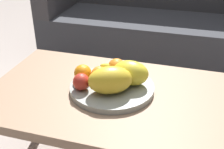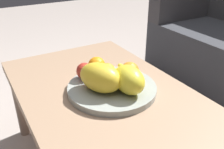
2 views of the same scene
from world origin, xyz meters
TOP-DOWN VIEW (x-y plane):
  - coffee_table at (0.00, 0.00)m, footprint 1.08×0.63m
  - fruit_bowl at (-0.02, 0.02)m, footprint 0.36×0.36m
  - melon_large_front at (-0.01, -0.03)m, footprint 0.21×0.18m
  - melon_smaller_beside at (0.05, 0.06)m, footprint 0.16×0.11m
  - orange_front at (-0.02, 0.11)m, footprint 0.08×0.08m
  - orange_left at (-0.15, 0.02)m, footprint 0.07×0.07m
  - orange_right at (-0.08, 0.04)m, footprint 0.07×0.07m
  - apple_front at (-0.13, -0.04)m, footprint 0.07×0.07m
  - banana_bunch at (-0.03, 0.08)m, footprint 0.15×0.15m

SIDE VIEW (x-z plane):
  - coffee_table at x=0.00m, z-range 0.17..0.62m
  - fruit_bowl at x=-0.02m, z-range 0.44..0.47m
  - banana_bunch at x=-0.03m, z-range 0.47..0.53m
  - orange_right at x=-0.08m, z-range 0.47..0.54m
  - apple_front at x=-0.13m, z-range 0.47..0.54m
  - orange_left at x=-0.15m, z-range 0.47..0.54m
  - orange_front at x=-0.02m, z-range 0.47..0.55m
  - melon_smaller_beside at x=0.05m, z-range 0.47..0.57m
  - melon_large_front at x=-0.01m, z-range 0.47..0.58m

